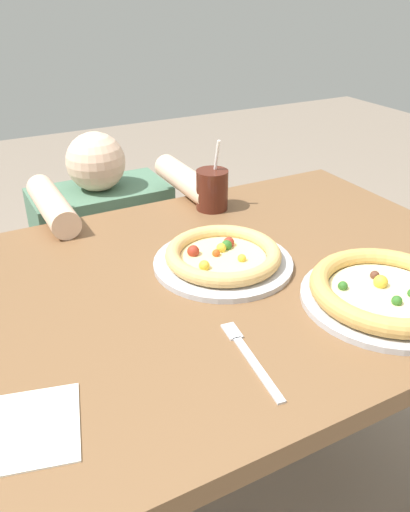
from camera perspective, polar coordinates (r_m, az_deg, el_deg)
name	(u,v)px	position (r m, az deg, el deg)	size (l,w,h in m)	color
ground_plane	(224,506)	(1.58, 2.16, -25.94)	(8.00, 8.00, 0.00)	gray
dining_table	(230,320)	(1.13, 2.75, -7.10)	(1.15, 0.83, 0.75)	brown
pizza_near	(386,292)	(1.01, 19.37, -3.80)	(0.31, 0.31, 0.05)	#B7B7BC
pizza_far	(223,257)	(1.08, 2.03, -0.13)	(0.29, 0.29, 0.04)	#B7B7BC
drink_cup_colored	(212,190)	(1.33, 0.79, 7.36)	(0.08, 0.08, 0.18)	#4C1E14
paper_napkin	(19,430)	(0.77, -19.89, -17.64)	(0.16, 0.14, 0.00)	white
fork	(249,355)	(0.84, 4.86, -10.91)	(0.04, 0.20, 0.00)	silver
diner_seated	(109,281)	(1.75, -10.57, -2.74)	(0.44, 0.53, 0.89)	#333847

